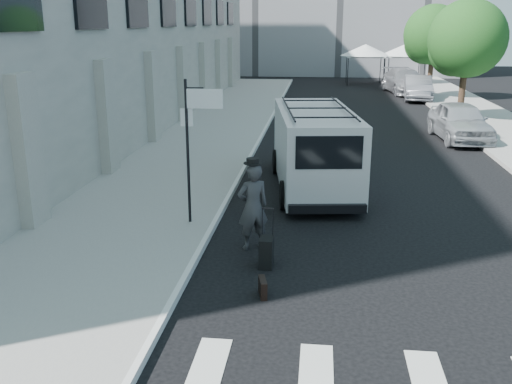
% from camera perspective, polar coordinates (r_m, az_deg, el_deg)
% --- Properties ---
extents(ground, '(120.00, 120.00, 0.00)m').
position_cam_1_polar(ground, '(11.08, 3.06, -9.73)').
color(ground, black).
rests_on(ground, ground).
extents(sidewalk_left, '(4.50, 48.00, 0.15)m').
position_cam_1_polar(sidewalk_left, '(26.79, -3.96, 6.20)').
color(sidewalk_left, gray).
rests_on(sidewalk_left, ground).
extents(sidewalk_right, '(4.00, 56.00, 0.15)m').
position_cam_1_polar(sidewalk_right, '(31.46, 22.13, 6.58)').
color(sidewalk_right, gray).
rests_on(sidewalk_right, ground).
extents(sign_pole, '(1.03, 0.07, 3.50)m').
position_cam_1_polar(sign_pole, '(13.62, -5.97, 6.99)').
color(sign_pole, black).
rests_on(sign_pole, sidewalk_left).
extents(tree_near, '(3.80, 3.83, 6.03)m').
position_cam_1_polar(tree_near, '(30.87, 20.11, 13.93)').
color(tree_near, black).
rests_on(tree_near, ground).
extents(tree_far, '(3.80, 3.83, 6.03)m').
position_cam_1_polar(tree_far, '(39.69, 17.13, 14.59)').
color(tree_far, black).
rests_on(tree_far, ground).
extents(tent_left, '(4.00, 4.00, 3.20)m').
position_cam_1_polar(tent_left, '(48.09, 10.90, 13.74)').
color(tent_left, black).
rests_on(tent_left, ground).
extents(tent_right, '(4.00, 4.00, 3.20)m').
position_cam_1_polar(tent_right, '(48.92, 14.70, 13.55)').
color(tent_right, black).
rests_on(tent_right, ground).
extents(businessman, '(0.85, 0.75, 1.97)m').
position_cam_1_polar(businessman, '(12.62, -0.32, -1.50)').
color(businessman, '#313133').
rests_on(businessman, ground).
extents(briefcase, '(0.22, 0.46, 0.34)m').
position_cam_1_polar(briefcase, '(10.76, 0.68, -9.53)').
color(briefcase, black).
rests_on(briefcase, ground).
extents(suitcase, '(0.28, 0.45, 1.23)m').
position_cam_1_polar(suitcase, '(11.91, 1.05, -6.02)').
color(suitcase, black).
rests_on(suitcase, ground).
extents(cargo_van, '(2.92, 6.65, 2.41)m').
position_cam_1_polar(cargo_van, '(17.43, 5.80, 4.41)').
color(cargo_van, silver).
rests_on(cargo_van, ground).
extents(parked_car_a, '(2.23, 4.94, 1.65)m').
position_cam_1_polar(parked_car_a, '(26.14, 19.72, 6.67)').
color(parked_car_a, '#A4A7AC').
rests_on(parked_car_a, ground).
extents(parked_car_b, '(2.07, 4.88, 1.57)m').
position_cam_1_polar(parked_car_b, '(39.17, 15.87, 9.98)').
color(parked_car_b, slate).
rests_on(parked_car_b, ground).
extents(parked_car_c, '(3.17, 6.15, 1.71)m').
position_cam_1_polar(parked_car_c, '(42.71, 14.66, 10.67)').
color(parked_car_c, gray).
rests_on(parked_car_c, ground).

